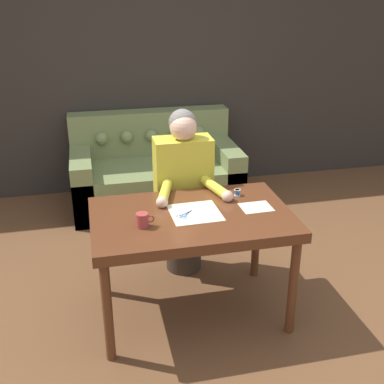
% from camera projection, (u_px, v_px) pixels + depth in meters
% --- Properties ---
extents(ground_plane, '(16.00, 16.00, 0.00)m').
position_uv_depth(ground_plane, '(199.00, 306.00, 3.45)').
color(ground_plane, brown).
extents(wall_back, '(8.00, 0.06, 2.60)m').
position_uv_depth(wall_back, '(148.00, 69.00, 5.00)').
color(wall_back, '#2D2823').
rests_on(wall_back, ground_plane).
extents(dining_table, '(1.29, 0.81, 0.76)m').
position_uv_depth(dining_table, '(192.00, 225.00, 3.12)').
color(dining_table, '#562D19').
rests_on(dining_table, ground_plane).
extents(couch, '(1.67, 0.92, 0.90)m').
position_uv_depth(couch, '(155.00, 173.00, 4.99)').
color(couch, olive).
rests_on(couch, ground_plane).
extents(person, '(0.53, 0.61, 1.30)m').
position_uv_depth(person, '(183.00, 193.00, 3.65)').
color(person, '#33281E').
rests_on(person, ground_plane).
extents(pattern_paper_main, '(0.33, 0.33, 0.00)m').
position_uv_depth(pattern_paper_main, '(195.00, 213.00, 3.10)').
color(pattern_paper_main, beige).
rests_on(pattern_paper_main, dining_table).
extents(pattern_paper_offcut, '(0.21, 0.17, 0.00)m').
position_uv_depth(pattern_paper_offcut, '(256.00, 207.00, 3.18)').
color(pattern_paper_offcut, beige).
rests_on(pattern_paper_offcut, dining_table).
extents(scissors, '(0.22, 0.21, 0.01)m').
position_uv_depth(scissors, '(187.00, 214.00, 3.09)').
color(scissors, silver).
rests_on(scissors, dining_table).
extents(mug, '(0.11, 0.08, 0.09)m').
position_uv_depth(mug, '(143.00, 220.00, 2.91)').
color(mug, '#9E3833').
rests_on(mug, dining_table).
extents(thread_spool, '(0.04, 0.04, 0.05)m').
position_uv_depth(thread_spool, '(237.00, 192.00, 3.35)').
color(thread_spool, '#3366B2').
rests_on(thread_spool, dining_table).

